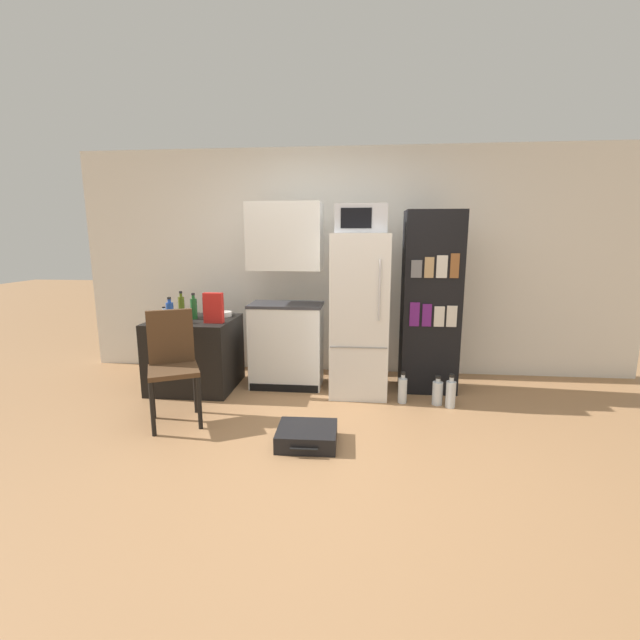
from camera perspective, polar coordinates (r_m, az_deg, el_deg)
name	(u,v)px	position (r m, az deg, el deg)	size (l,w,h in m)	color
ground_plane	(320,447)	(3.40, -0.05, -16.63)	(24.00, 24.00, 0.00)	#A3754C
wall_back	(354,263)	(5.01, 4.54, 7.56)	(6.40, 0.10, 2.56)	white
side_table	(195,353)	(4.71, -16.29, -4.29)	(0.84, 0.77, 0.74)	black
kitchen_hutch	(286,304)	(4.50, -4.52, 2.18)	(0.76, 0.46, 1.92)	silver
refrigerator	(359,315)	(4.34, 5.26, 0.72)	(0.57, 0.68, 1.61)	white
microwave	(361,219)	(4.27, 5.48, 13.27)	(0.49, 0.37, 0.27)	#B7B7BC
bookshelf	(430,303)	(4.50, 14.49, 2.24)	(0.57, 0.41, 1.84)	black
bottle_clear_short	(164,315)	(4.58, -20.07, 0.59)	(0.06, 0.06, 0.15)	silver
bottle_olive_oil	(181,306)	(4.80, -17.99, 1.79)	(0.06, 0.06, 0.27)	#566619
bottle_wine_dark	(206,306)	(4.84, -15.01, 1.86)	(0.07, 0.07, 0.24)	black
bottle_blue_soda	(170,312)	(4.50, -19.37, 1.02)	(0.07, 0.07, 0.26)	#1E47A3
bottle_green_tall	(194,308)	(4.62, -16.48, 1.53)	(0.07, 0.07, 0.27)	#1E6028
bowl	(224,314)	(4.72, -12.73, 0.80)	(0.18, 0.18, 0.05)	silver
cereal_box	(214,308)	(4.35, -14.01, 1.57)	(0.19, 0.07, 0.30)	red
chair	(172,357)	(3.89, -19.11, -4.66)	(0.54, 0.54, 0.96)	black
suitcase_large_flat	(307,436)	(3.43, -1.75, -15.17)	(0.47, 0.44, 0.13)	black
water_bottle_front	(403,390)	(4.25, 10.95, -9.12)	(0.09, 0.09, 0.31)	silver
water_bottle_middle	(437,392)	(4.28, 15.39, -9.29)	(0.10, 0.10, 0.29)	silver
water_bottle_back	(451,393)	(4.24, 17.03, -9.35)	(0.09, 0.09, 0.32)	silver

